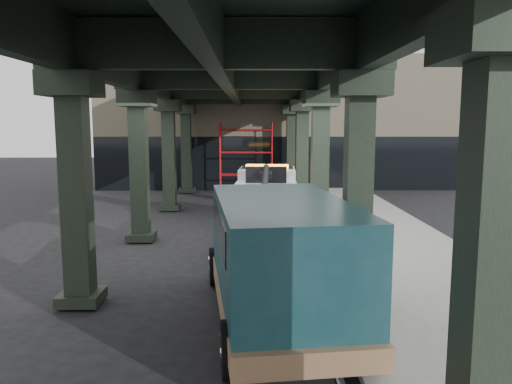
{
  "coord_description": "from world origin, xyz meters",
  "views": [
    {
      "loc": [
        0.33,
        -14.53,
        3.94
      ],
      "look_at": [
        0.47,
        1.85,
        1.7
      ],
      "focal_mm": 35.0,
      "sensor_mm": 36.0,
      "label": 1
    }
  ],
  "objects": [
    {
      "name": "viaduct",
      "position": [
        -0.4,
        2.0,
        5.46
      ],
      "size": [
        7.4,
        32.0,
        6.4
      ],
      "color": "black",
      "rests_on": "ground"
    },
    {
      "name": "sidewalk",
      "position": [
        4.5,
        2.0,
        0.07
      ],
      "size": [
        5.0,
        40.0,
        0.15
      ],
      "primitive_type": "cube",
      "color": "gray",
      "rests_on": "ground"
    },
    {
      "name": "building",
      "position": [
        2.0,
        20.0,
        4.0
      ],
      "size": [
        22.0,
        10.0,
        8.0
      ],
      "primitive_type": "cube",
      "color": "#C6B793",
      "rests_on": "ground"
    },
    {
      "name": "scaffolding",
      "position": [
        0.0,
        14.64,
        2.11
      ],
      "size": [
        3.08,
        0.88,
        4.0
      ],
      "color": "red",
      "rests_on": "ground"
    },
    {
      "name": "towed_van",
      "position": [
        0.84,
        -5.05,
        1.37
      ],
      "size": [
        3.14,
        6.51,
        2.55
      ],
      "rotation": [
        0.0,
        0.0,
        0.12
      ],
      "color": "#11363E",
      "rests_on": "ground"
    },
    {
      "name": "tow_truck",
      "position": [
        0.84,
        2.97,
        1.23
      ],
      "size": [
        2.62,
        7.8,
        2.52
      ],
      "rotation": [
        0.0,
        0.0,
        -0.06
      ],
      "color": "black",
      "rests_on": "ground"
    },
    {
      "name": "ground",
      "position": [
        0.0,
        0.0,
        0.0
      ],
      "size": [
        90.0,
        90.0,
        0.0
      ],
      "primitive_type": "plane",
      "color": "black",
      "rests_on": "ground"
    },
    {
      "name": "lane_stripe",
      "position": [
        1.7,
        2.0,
        0.01
      ],
      "size": [
        0.12,
        38.0,
        0.01
      ],
      "primitive_type": "cube",
      "color": "silver",
      "rests_on": "ground"
    }
  ]
}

